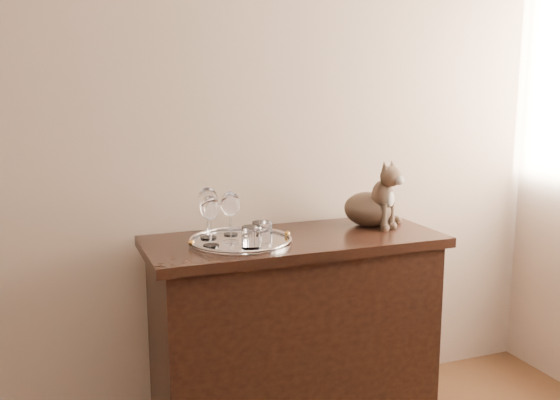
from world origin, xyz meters
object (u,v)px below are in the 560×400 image
(tumbler_a, at_px, (262,233))
(cat, at_px, (369,192))
(wine_glass_d, at_px, (231,217))
(tray, at_px, (241,242))
(wine_glass_a, at_px, (208,213))
(wine_glass_b, at_px, (230,213))
(sideboard, at_px, (294,336))
(wine_glass_c, at_px, (210,221))
(tumbler_b, at_px, (251,237))

(tumbler_a, height_order, cat, cat)
(wine_glass_d, relative_size, tumbler_a, 2.30)
(tray, xyz_separation_m, wine_glass_d, (-0.04, -0.01, 0.10))
(wine_glass_a, relative_size, tumbler_a, 2.38)
(tray, height_order, cat, cat)
(wine_glass_b, distance_m, wine_glass_d, 0.12)
(sideboard, bearing_deg, cat, 11.30)
(tumbler_a, relative_size, cat, 0.29)
(wine_glass_c, bearing_deg, sideboard, 7.78)
(tray, bearing_deg, wine_glass_c, -164.08)
(wine_glass_a, height_order, wine_glass_d, wine_glass_a)
(wine_glass_a, xyz_separation_m, wine_glass_d, (0.06, -0.09, -0.00))
(wine_glass_a, relative_size, wine_glass_d, 1.04)
(tray, height_order, wine_glass_a, wine_glass_a)
(wine_glass_a, xyz_separation_m, tumbler_b, (0.11, -0.21, -0.06))
(tumbler_b, bearing_deg, cat, 19.23)
(wine_glass_b, height_order, wine_glass_c, wine_glass_c)
(cat, bearing_deg, wine_glass_c, 165.20)
(wine_glass_d, xyz_separation_m, cat, (0.65, 0.10, 0.04))
(wine_glass_b, bearing_deg, tumbler_b, -87.03)
(wine_glass_a, distance_m, cat, 0.72)
(sideboard, relative_size, wine_glass_a, 5.89)
(wine_glass_c, distance_m, tumbler_a, 0.20)
(tumbler_b, bearing_deg, wine_glass_b, 92.97)
(tray, bearing_deg, wine_glass_b, 94.78)
(wine_glass_a, relative_size, wine_glass_c, 1.06)
(cat, bearing_deg, wine_glass_a, 156.00)
(tray, bearing_deg, cat, 8.21)
(wine_glass_a, xyz_separation_m, tumbler_a, (0.17, -0.16, -0.06))
(tray, distance_m, wine_glass_c, 0.17)
(tray, relative_size, wine_glass_c, 2.08)
(wine_glass_b, distance_m, tumbler_b, 0.24)
(tray, xyz_separation_m, wine_glass_c, (-0.13, -0.04, 0.10))
(sideboard, xyz_separation_m, wine_glass_a, (-0.34, 0.07, 0.53))
(wine_glass_c, relative_size, wine_glass_d, 0.98)
(tray, bearing_deg, wine_glass_a, 142.48)
(wine_glass_c, bearing_deg, wine_glass_b, 50.14)
(sideboard, relative_size, wine_glass_b, 6.71)
(wine_glass_b, relative_size, tumbler_b, 2.15)
(wine_glass_d, relative_size, cat, 0.67)
(tumbler_a, relative_size, tumbler_b, 1.03)
(wine_glass_b, xyz_separation_m, cat, (0.62, -0.02, 0.05))
(cat, bearing_deg, tray, 163.82)
(sideboard, height_order, tumbler_b, tumbler_b)
(tray, bearing_deg, tumbler_b, -88.60)
(tumbler_a, distance_m, tumbler_b, 0.07)
(wine_glass_a, bearing_deg, cat, 0.40)
(wine_glass_a, distance_m, tumbler_b, 0.24)
(cat, bearing_deg, wine_glass_b, 153.79)
(wine_glass_c, height_order, wine_glass_d, wine_glass_d)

